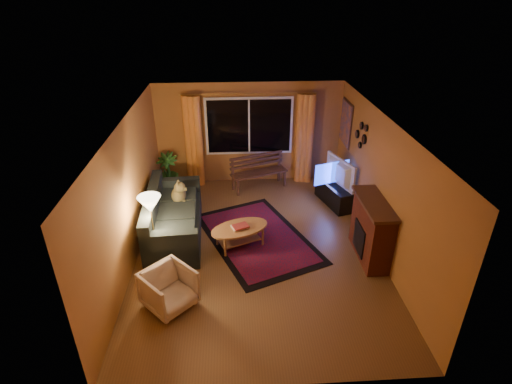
{
  "coord_description": "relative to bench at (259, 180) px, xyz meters",
  "views": [
    {
      "loc": [
        -0.42,
        -6.3,
        4.54
      ],
      "look_at": [
        0.0,
        0.3,
        1.05
      ],
      "focal_mm": 28.0,
      "sensor_mm": 36.0,
      "label": 1
    }
  ],
  "objects": [
    {
      "name": "floor",
      "position": [
        -0.22,
        -2.51,
        -0.22
      ],
      "size": [
        4.5,
        6.0,
        0.02
      ],
      "primitive_type": "cube",
      "color": "brown",
      "rests_on": "ground"
    },
    {
      "name": "ceiling",
      "position": [
        -0.22,
        -2.51,
        2.3
      ],
      "size": [
        4.5,
        6.0,
        0.02
      ],
      "primitive_type": "cube",
      "color": "white",
      "rests_on": "ground"
    },
    {
      "name": "wall_back",
      "position": [
        -0.22,
        0.5,
        1.04
      ],
      "size": [
        4.5,
        0.02,
        2.5
      ],
      "primitive_type": "cube",
      "color": "#B47537",
      "rests_on": "ground"
    },
    {
      "name": "wall_left",
      "position": [
        -2.48,
        -2.51,
        1.04
      ],
      "size": [
        0.02,
        6.0,
        2.5
      ],
      "primitive_type": "cube",
      "color": "#B47537",
      "rests_on": "ground"
    },
    {
      "name": "wall_right",
      "position": [
        2.04,
        -2.51,
        1.04
      ],
      "size": [
        0.02,
        6.0,
        2.5
      ],
      "primitive_type": "cube",
      "color": "#B47537",
      "rests_on": "ground"
    },
    {
      "name": "window",
      "position": [
        -0.22,
        0.44,
        1.24
      ],
      "size": [
        2.0,
        0.02,
        1.3
      ],
      "primitive_type": "cube",
      "color": "black",
      "rests_on": "wall_back"
    },
    {
      "name": "curtain_rod",
      "position": [
        -0.22,
        0.39,
        2.04
      ],
      "size": [
        3.2,
        0.03,
        0.03
      ],
      "primitive_type": "cylinder",
      "rotation": [
        0.0,
        1.57,
        0.0
      ],
      "color": "#BF8C3F",
      "rests_on": "wall_back"
    },
    {
      "name": "curtain_left",
      "position": [
        -1.57,
        0.37,
        0.91
      ],
      "size": [
        0.36,
        0.36,
        2.24
      ],
      "primitive_type": "cylinder",
      "color": "#F8933A",
      "rests_on": "ground"
    },
    {
      "name": "curtain_right",
      "position": [
        1.13,
        0.37,
        0.91
      ],
      "size": [
        0.36,
        0.36,
        2.24
      ],
      "primitive_type": "cylinder",
      "color": "#F8933A",
      "rests_on": "ground"
    },
    {
      "name": "bench",
      "position": [
        0.0,
        0.0,
        0.0
      ],
      "size": [
        1.44,
        0.87,
        0.42
      ],
      "primitive_type": "cube",
      "rotation": [
        0.0,
        0.0,
        0.36
      ],
      "color": "#3F2518",
      "rests_on": "ground"
    },
    {
      "name": "potted_plant",
      "position": [
        -2.22,
        0.07,
        0.26
      ],
      "size": [
        0.61,
        0.61,
        0.93
      ],
      "primitive_type": "imported",
      "rotation": [
        0.0,
        0.0,
        -0.19
      ],
      "color": "#235B1E",
      "rests_on": "ground"
    },
    {
      "name": "sofa",
      "position": [
        -1.82,
        -1.97,
        0.26
      ],
      "size": [
        1.11,
        2.37,
        0.94
      ],
      "primitive_type": "cube",
      "rotation": [
        0.0,
        0.0,
        0.05
      ],
      "color": "black",
      "rests_on": "ground"
    },
    {
      "name": "dog",
      "position": [
        -1.77,
        -1.45,
        0.52
      ],
      "size": [
        0.49,
        0.58,
        0.53
      ],
      "primitive_type": null,
      "rotation": [
        0.0,
        0.0,
        0.32
      ],
      "color": "olive",
      "rests_on": "sofa"
    },
    {
      "name": "armchair",
      "position": [
        -1.68,
        -3.97,
        0.15
      ],
      "size": [
        0.96,
        0.95,
        0.72
      ],
      "primitive_type": "imported",
      "rotation": [
        0.0,
        0.0,
        0.76
      ],
      "color": "beige",
      "rests_on": "ground"
    },
    {
      "name": "floor_lamp",
      "position": [
        -2.07,
        -2.81,
        0.45
      ],
      "size": [
        0.26,
        0.26,
        1.32
      ],
      "primitive_type": "cylinder",
      "rotation": [
        0.0,
        0.0,
        -0.23
      ],
      "color": "#BF8C3F",
      "rests_on": "ground"
    },
    {
      "name": "rug",
      "position": [
        -0.2,
        -2.19,
        -0.2
      ],
      "size": [
        2.65,
        3.2,
        0.02
      ],
      "primitive_type": "cube",
      "rotation": [
        0.0,
        0.0,
        0.39
      ],
      "color": "maroon",
      "rests_on": "ground"
    },
    {
      "name": "coffee_table",
      "position": [
        -0.54,
        -2.42,
        -0.0
      ],
      "size": [
        1.49,
        1.49,
        0.41
      ],
      "primitive_type": "cylinder",
      "rotation": [
        0.0,
        0.0,
        0.4
      ],
      "color": "#B37A44",
      "rests_on": "ground"
    },
    {
      "name": "tv_console",
      "position": [
        1.66,
        -0.9,
        0.03
      ],
      "size": [
        0.68,
        1.2,
        0.47
      ],
      "primitive_type": "cube",
      "rotation": [
        0.0,
        0.0,
        0.28
      ],
      "color": "black",
      "rests_on": "ground"
    },
    {
      "name": "television",
      "position": [
        1.66,
        -0.9,
        0.58
      ],
      "size": [
        0.49,
        1.07,
        0.62
      ],
      "primitive_type": "imported",
      "rotation": [
        0.0,
        0.0,
        1.9
      ],
      "color": "black",
      "rests_on": "tv_console"
    },
    {
      "name": "fireplace",
      "position": [
        1.83,
        -2.91,
        0.34
      ],
      "size": [
        0.4,
        1.2,
        1.1
      ],
      "primitive_type": "cube",
      "color": "maroon",
      "rests_on": "ground"
    },
    {
      "name": "mirror_cluster",
      "position": [
        1.99,
        -1.21,
        1.59
      ],
      "size": [
        0.06,
        0.6,
        0.56
      ],
      "primitive_type": null,
      "color": "black",
      "rests_on": "wall_right"
    },
    {
      "name": "painting",
      "position": [
        2.0,
        -0.06,
        1.44
      ],
      "size": [
        0.04,
        0.76,
        0.96
      ],
      "primitive_type": "cube",
      "color": "orange",
      "rests_on": "wall_right"
    }
  ]
}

